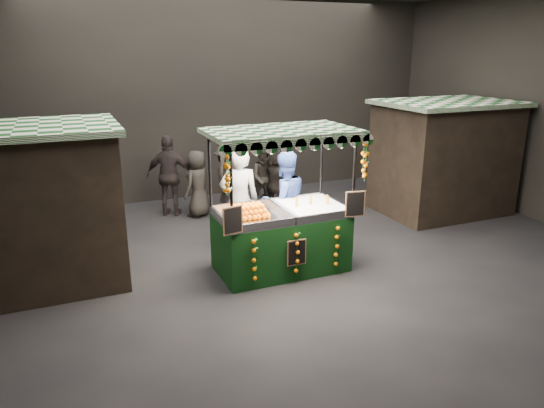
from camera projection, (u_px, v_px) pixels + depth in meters
name	position (u px, v px, depth m)	size (l,w,h in m)	color
ground	(301.00, 262.00, 9.19)	(12.00, 12.00, 0.00)	black
market_hall	(304.00, 71.00, 8.19)	(12.10, 10.10, 5.05)	black
neighbour_stall_left	(27.00, 207.00, 8.04)	(3.00, 2.20, 2.60)	black
neighbour_stall_right	(443.00, 157.00, 11.76)	(3.00, 2.20, 2.60)	black
juice_stall	(282.00, 228.00, 8.68)	(2.55, 1.50, 2.47)	black
vendor_grey	(239.00, 200.00, 9.44)	(0.82, 0.63, 2.01)	gray
vendor_blue	(284.00, 202.00, 9.51)	(0.98, 0.78, 1.93)	#2B438C
shopper_0	(230.00, 174.00, 11.60)	(0.82, 0.68, 1.94)	#292421
shopper_1	(265.00, 178.00, 12.12)	(0.85, 0.74, 1.50)	black
shopper_2	(170.00, 176.00, 11.56)	(1.19, 0.89, 1.87)	#2B2323
shopper_3	(227.00, 179.00, 11.80)	(0.95, 1.21, 1.64)	black
shopper_4	(198.00, 184.00, 11.54)	(0.89, 0.85, 1.54)	#292622
shopper_5	(276.00, 178.00, 12.05)	(0.90, 1.48, 1.52)	black
shopper_6	(266.00, 170.00, 12.97)	(0.42, 0.59, 1.50)	black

